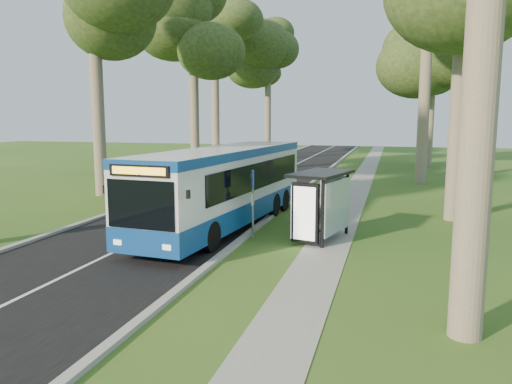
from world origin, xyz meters
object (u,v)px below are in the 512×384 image
(car_silver, at_px, (231,155))
(bus_stop_sign, at_px, (253,196))
(bus, at_px, (225,186))
(bus_shelter, at_px, (323,194))
(litter_bin, at_px, (300,212))
(car_white, at_px, (223,161))

(car_silver, bearing_deg, bus_stop_sign, -63.88)
(bus, height_order, bus_shelter, bus)
(bus_stop_sign, distance_m, car_silver, 28.84)
(bus, height_order, bus_stop_sign, bus)
(litter_bin, height_order, car_white, car_white)
(litter_bin, height_order, car_silver, car_silver)
(bus, distance_m, car_silver, 26.77)
(bus_shelter, distance_m, car_white, 24.40)
(litter_bin, distance_m, car_white, 21.47)
(bus_shelter, xyz_separation_m, litter_bin, (-1.27, 2.62, -1.20))
(bus_stop_sign, relative_size, car_silver, 0.49)
(bus_stop_sign, bearing_deg, litter_bin, 63.95)
(bus_stop_sign, xyz_separation_m, car_silver, (-9.75, 27.14, -0.71))
(bus_shelter, xyz_separation_m, car_white, (-11.18, 21.67, -1.00))
(bus_shelter, distance_m, litter_bin, 3.15)
(bus_shelter, height_order, car_silver, bus_shelter)
(bus, xyz_separation_m, car_white, (-7.16, 20.28, -0.92))
(bus, xyz_separation_m, litter_bin, (2.75, 1.23, -1.13))
(bus, relative_size, litter_bin, 12.53)
(bus_shelter, xyz_separation_m, car_silver, (-12.18, 26.87, -0.85))
(bus_stop_sign, bearing_deg, bus, 129.70)
(bus_stop_sign, distance_m, litter_bin, 3.30)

